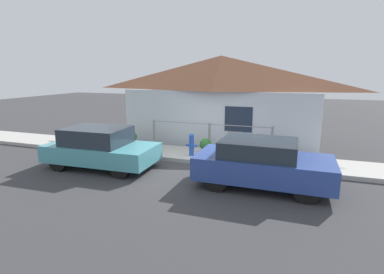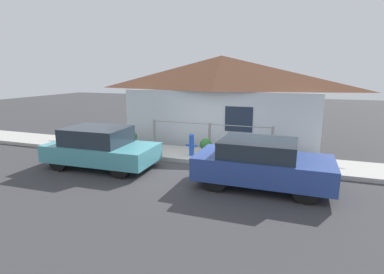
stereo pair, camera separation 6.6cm
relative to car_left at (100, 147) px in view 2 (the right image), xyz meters
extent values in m
plane|color=#38383A|center=(2.94, 1.33, -0.68)|extent=(60.00, 60.00, 0.00)
cube|color=#B2AFA8|center=(2.94, 2.22, -0.61)|extent=(24.00, 1.78, 0.14)
cube|color=silver|center=(2.94, 3.63, 0.52)|extent=(8.18, 0.12, 2.40)
cube|color=#1E2838|center=(3.97, 3.56, 0.64)|extent=(1.10, 0.04, 1.00)
pyramid|color=#A36647|center=(2.94, 4.67, 2.44)|extent=(8.58, 2.20, 1.44)
cylinder|color=gray|center=(0.54, 2.96, 0.00)|extent=(0.10, 0.10, 1.07)
cylinder|color=gray|center=(2.94, 2.96, 0.00)|extent=(0.10, 0.10, 1.07)
cylinder|color=gray|center=(5.34, 2.96, 0.00)|extent=(0.10, 0.10, 1.07)
cylinder|color=gray|center=(2.94, 2.96, 0.48)|extent=(4.80, 0.03, 0.03)
cube|color=teal|center=(0.04, 0.00, -0.16)|extent=(3.70, 1.85, 0.56)
cube|color=#232D38|center=(-0.10, 0.00, 0.40)|extent=(2.05, 1.60, 0.56)
cylinder|color=black|center=(1.16, 0.79, -0.36)|extent=(0.66, 0.22, 0.65)
cylinder|color=black|center=(1.20, -0.72, -0.36)|extent=(0.66, 0.22, 0.65)
cylinder|color=black|center=(-1.11, 0.72, -0.36)|extent=(0.66, 0.22, 0.65)
cylinder|color=black|center=(-1.07, -0.79, -0.36)|extent=(0.66, 0.22, 0.65)
cube|color=#2D4793|center=(5.35, 0.00, -0.12)|extent=(3.71, 1.80, 0.63)
cube|color=#232D38|center=(5.20, 0.00, 0.43)|extent=(2.05, 1.57, 0.45)
cylinder|color=black|center=(6.50, 0.76, -0.35)|extent=(0.66, 0.21, 0.66)
cylinder|color=black|center=(6.49, -0.77, -0.35)|extent=(0.66, 0.21, 0.66)
cylinder|color=black|center=(4.21, 0.77, -0.35)|extent=(0.66, 0.21, 0.66)
cylinder|color=black|center=(4.19, -0.75, -0.35)|extent=(0.66, 0.21, 0.66)
cylinder|color=blue|center=(2.58, 1.87, -0.19)|extent=(0.18, 0.18, 0.70)
sphere|color=blue|center=(2.58, 1.87, 0.20)|extent=(0.19, 0.19, 0.19)
cylinder|color=blue|center=(2.45, 1.87, -0.15)|extent=(0.16, 0.08, 0.08)
cylinder|color=blue|center=(2.71, 1.87, -0.15)|extent=(0.16, 0.08, 0.08)
cylinder|color=brown|center=(2.94, 2.45, -0.46)|extent=(0.30, 0.30, 0.15)
sphere|color=#2D6B2D|center=(2.94, 2.45, -0.22)|extent=(0.46, 0.46, 0.46)
cylinder|color=#9E5638|center=(-0.33, 2.52, -0.45)|extent=(0.23, 0.23, 0.18)
sphere|color=#2D6B2D|center=(-0.33, 2.52, -0.17)|extent=(0.50, 0.50, 0.50)
camera|label=1|loc=(6.09, -8.15, 2.46)|focal=28.00mm
camera|label=2|loc=(6.15, -8.13, 2.46)|focal=28.00mm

